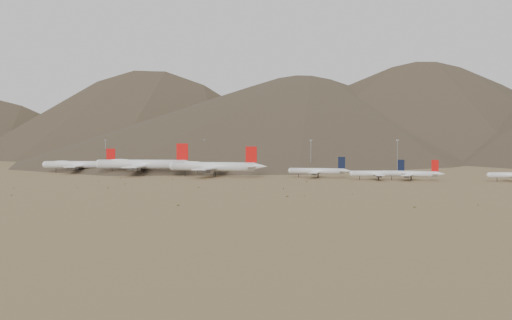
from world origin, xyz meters
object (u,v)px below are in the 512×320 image
(widebody_east, at_px, (214,166))
(widebody_centre, at_px, (143,164))
(widebody_west, at_px, (80,164))
(narrowbody_a, at_px, (319,171))
(narrowbody_b, at_px, (379,173))
(control_tower, at_px, (298,164))

(widebody_east, bearing_deg, widebody_centre, 171.40)
(widebody_west, relative_size, widebody_centre, 0.80)
(widebody_east, bearing_deg, narrowbody_a, 6.37)
(widebody_centre, relative_size, narrowbody_b, 1.99)
(widebody_centre, bearing_deg, control_tower, 32.92)
(widebody_east, xyz_separation_m, control_tower, (36.17, 100.13, -2.06))
(widebody_west, bearing_deg, control_tower, 11.66)
(widebody_centre, distance_m, narrowbody_a, 130.51)
(control_tower, bearing_deg, narrowbody_b, -51.54)
(narrowbody_b, bearing_deg, narrowbody_a, 148.61)
(widebody_centre, bearing_deg, widebody_east, -17.82)
(narrowbody_a, relative_size, narrowbody_b, 1.13)
(narrowbody_a, bearing_deg, widebody_centre, 178.78)
(widebody_centre, relative_size, narrowbody_a, 1.76)
(control_tower, bearing_deg, widebody_centre, -134.94)
(narrowbody_b, bearing_deg, widebody_west, 158.51)
(widebody_west, xyz_separation_m, narrowbody_a, (190.19, -4.78, -1.82))
(narrowbody_a, bearing_deg, narrowbody_b, -17.45)
(widebody_east, bearing_deg, control_tower, 67.22)
(narrowbody_a, xyz_separation_m, narrowbody_b, (42.03, -10.15, -0.41))
(widebody_west, bearing_deg, widebody_east, -24.84)
(widebody_centre, distance_m, control_tower, 133.33)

